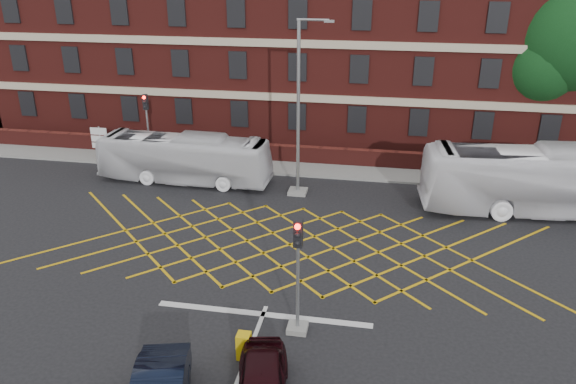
% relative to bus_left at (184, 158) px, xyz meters
% --- Properties ---
extents(ground, '(120.00, 120.00, 0.00)m').
position_rel_bus_left_xyz_m(ground, '(7.37, -8.67, -1.40)').
color(ground, black).
rests_on(ground, ground).
extents(victorian_building, '(51.00, 12.17, 20.40)m').
position_rel_bus_left_xyz_m(victorian_building, '(7.61, 13.32, 6.44)').
color(victorian_building, '#581A16').
rests_on(victorian_building, ground).
extents(boundary_wall, '(56.00, 0.50, 1.10)m').
position_rel_bus_left_xyz_m(boundary_wall, '(7.37, 4.33, -0.85)').
color(boundary_wall, '#531916').
rests_on(boundary_wall, ground).
extents(far_pavement, '(60.00, 3.00, 0.12)m').
position_rel_bus_left_xyz_m(far_pavement, '(7.37, 3.33, -1.34)').
color(far_pavement, slate).
rests_on(far_pavement, ground).
extents(box_junction_hatching, '(8.22, 8.22, 0.02)m').
position_rel_bus_left_xyz_m(box_junction_hatching, '(7.37, -6.67, -1.39)').
color(box_junction_hatching, '#CC990C').
rests_on(box_junction_hatching, ground).
extents(stop_line, '(8.00, 0.30, 0.02)m').
position_rel_bus_left_xyz_m(stop_line, '(7.37, -12.17, -1.39)').
color(stop_line, silver).
rests_on(stop_line, ground).
extents(bus_left, '(10.09, 2.69, 2.79)m').
position_rel_bus_left_xyz_m(bus_left, '(0.00, 0.00, 0.00)').
color(bus_left, silver).
rests_on(bus_left, ground).
extents(bus_right, '(12.59, 4.01, 3.45)m').
position_rel_bus_left_xyz_m(bus_right, '(19.48, -0.83, 0.33)').
color(bus_right, white).
rests_on(bus_right, ground).
extents(car_maroon, '(2.20, 4.01, 1.29)m').
position_rel_bus_left_xyz_m(car_maroon, '(8.31, -16.42, -0.75)').
color(car_maroon, black).
rests_on(car_maroon, ground).
extents(deciduous_tree, '(7.78, 7.62, 11.38)m').
position_rel_bus_left_xyz_m(deciduous_tree, '(22.01, 9.60, 5.63)').
color(deciduous_tree, black).
rests_on(deciduous_tree, ground).
extents(traffic_light_near, '(0.70, 0.70, 4.27)m').
position_rel_bus_left_xyz_m(traffic_light_near, '(8.76, -12.89, 0.37)').
color(traffic_light_near, slate).
rests_on(traffic_light_near, ground).
extents(traffic_light_far, '(0.70, 0.70, 4.27)m').
position_rel_bus_left_xyz_m(traffic_light_far, '(-3.50, 3.11, 0.37)').
color(traffic_light_far, slate).
rests_on(traffic_light_far, ground).
extents(street_lamp, '(2.25, 1.00, 9.33)m').
position_rel_bus_left_xyz_m(street_lamp, '(6.80, -0.65, 1.85)').
color(street_lamp, slate).
rests_on(street_lamp, ground).
extents(direction_signs, '(1.10, 0.16, 2.20)m').
position_rel_bus_left_xyz_m(direction_signs, '(-6.64, 2.63, -0.02)').
color(direction_signs, gray).
rests_on(direction_signs, ground).
extents(utility_cabinet, '(0.44, 0.42, 0.92)m').
position_rel_bus_left_xyz_m(utility_cabinet, '(7.29, -14.62, -0.94)').
color(utility_cabinet, gold).
rests_on(utility_cabinet, ground).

